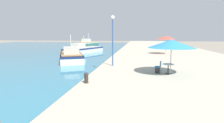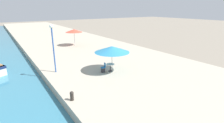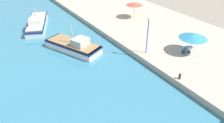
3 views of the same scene
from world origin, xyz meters
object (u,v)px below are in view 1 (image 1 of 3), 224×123
(cafe_umbrella_white, at_px, (166,38))
(lamppost, at_px, (113,32))
(cafe_umbrella_pink, at_px, (172,44))
(mooring_bollard, at_px, (86,77))
(fishing_boat_mid, at_px, (71,56))
(fishing_boat_distant, at_px, (88,44))
(cafe_chair_left, at_px, (158,69))
(cafe_table, at_px, (168,67))
(fishing_boat_far, at_px, (83,49))

(cafe_umbrella_white, height_order, lamppost, lamppost)
(cafe_umbrella_pink, height_order, mooring_bollard, cafe_umbrella_pink)
(fishing_boat_mid, xyz_separation_m, cafe_umbrella_white, (13.00, 4.00, 2.42))
(fishing_boat_distant, xyz_separation_m, mooring_bollard, (12.29, -42.79, 0.24))
(cafe_umbrella_white, xyz_separation_m, cafe_chair_left, (-2.50, -13.25, -2.10))
(cafe_chair_left, height_order, lamppost, lamppost)
(fishing_boat_mid, distance_m, cafe_umbrella_white, 13.81)
(cafe_umbrella_pink, height_order, cafe_table, cafe_umbrella_pink)
(fishing_boat_far, xyz_separation_m, fishing_boat_distant, (-4.66, 19.49, 0.13))
(cafe_umbrella_white, bearing_deg, mooring_bollard, -112.85)
(cafe_chair_left, relative_size, lamppost, 0.20)
(fishing_boat_far, bearing_deg, cafe_umbrella_pink, -34.63)
(fishing_boat_distant, distance_m, cafe_umbrella_pink, 43.43)
(fishing_boat_distant, bearing_deg, cafe_umbrella_pink, -56.23)
(lamppost, bearing_deg, cafe_chair_left, -34.42)
(cafe_umbrella_pink, distance_m, cafe_umbrella_white, 13.61)
(cafe_table, distance_m, mooring_bollard, 6.17)
(cafe_umbrella_white, bearing_deg, cafe_chair_left, -100.71)
(fishing_boat_distant, relative_size, cafe_umbrella_white, 3.45)
(fishing_boat_mid, height_order, cafe_umbrella_white, fishing_boat_mid)
(cafe_table, height_order, mooring_bollard, cafe_table)
(cafe_table, xyz_separation_m, cafe_chair_left, (-0.70, 0.16, -0.21))
(cafe_umbrella_white, bearing_deg, fishing_boat_distant, 126.50)
(cafe_chair_left, height_order, mooring_bollard, cafe_chair_left)
(cafe_table, distance_m, lamppost, 5.89)
(fishing_boat_far, relative_size, cafe_chair_left, 10.76)
(fishing_boat_far, bearing_deg, mooring_bollard, -49.35)
(fishing_boat_distant, bearing_deg, cafe_table, -56.34)
(cafe_umbrella_pink, bearing_deg, cafe_table, 145.06)
(cafe_umbrella_pink, bearing_deg, mooring_bollard, -149.40)
(fishing_boat_mid, relative_size, cafe_table, 10.18)
(cafe_umbrella_pink, distance_m, cafe_chair_left, 2.09)
(cafe_chair_left, bearing_deg, mooring_bollard, 140.23)
(fishing_boat_mid, distance_m, cafe_table, 14.64)
(fishing_boat_distant, xyz_separation_m, cafe_umbrella_pink, (17.66, -39.62, 2.11))
(mooring_bollard, bearing_deg, fishing_boat_far, 108.13)
(cafe_table, bearing_deg, cafe_umbrella_pink, -34.94)
(fishing_boat_far, distance_m, cafe_table, 23.81)
(fishing_boat_distant, xyz_separation_m, cafe_table, (17.52, -39.52, 0.43))
(fishing_boat_far, bearing_deg, fishing_boat_mid, -58.61)
(fishing_boat_mid, xyz_separation_m, cafe_umbrella_pink, (11.34, -9.51, 2.21))
(fishing_boat_distant, height_order, cafe_umbrella_white, fishing_boat_distant)
(cafe_umbrella_pink, relative_size, lamppost, 0.73)
(fishing_boat_mid, height_order, cafe_table, fishing_boat_mid)
(fishing_boat_mid, relative_size, mooring_bollard, 12.45)
(fishing_boat_far, relative_size, mooring_bollard, 14.97)
(fishing_boat_far, xyz_separation_m, cafe_umbrella_white, (14.66, -6.62, 2.44))
(cafe_umbrella_white, height_order, mooring_bollard, cafe_umbrella_white)
(cafe_umbrella_pink, xyz_separation_m, mooring_bollard, (-5.37, -3.17, -1.87))
(cafe_chair_left, bearing_deg, cafe_umbrella_white, 2.35)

